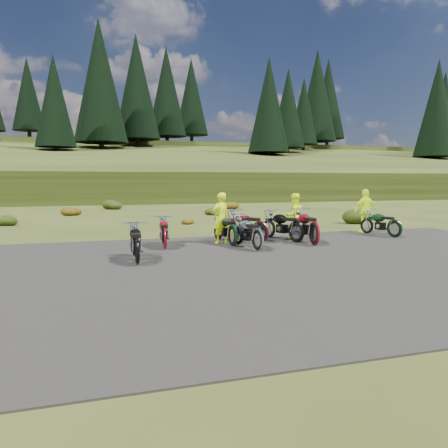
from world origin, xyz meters
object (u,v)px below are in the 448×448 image
object	(u,v)px
motorcycle_7	(394,238)
person_middle	(221,219)
motorcycle_3	(258,252)
motorcycle_0	(138,266)

from	to	relation	value
motorcycle_7	person_middle	world-z (taller)	person_middle
motorcycle_3	motorcycle_7	xyz separation A→B (m)	(6.23, 1.42, 0.00)
motorcycle_0	person_middle	size ratio (longest dim) A/B	1.12
motorcycle_0	person_middle	bearing A→B (deg)	-43.39
motorcycle_3	motorcycle_7	size ratio (longest dim) A/B	1.03
person_middle	motorcycle_0	bearing A→B (deg)	24.43
motorcycle_7	person_middle	size ratio (longest dim) A/B	1.11
motorcycle_7	person_middle	bearing A→B (deg)	70.34
person_middle	motorcycle_7	bearing A→B (deg)	155.69
motorcycle_0	motorcycle_3	distance (m)	4.00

